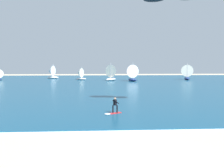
% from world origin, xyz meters
% --- Properties ---
extents(ground_plane, '(220.00, 220.00, 0.00)m').
position_xyz_m(ground_plane, '(0.00, 0.00, 0.00)').
color(ground_plane, beige).
extents(ocean, '(160.00, 90.00, 0.10)m').
position_xyz_m(ocean, '(0.00, 49.46, 0.05)').
color(ocean, navy).
rests_on(ocean, ground).
extents(shoreline_foam, '(77.01, 2.38, 0.01)m').
position_xyz_m(shoreline_foam, '(2.70, 4.89, 0.01)').
color(shoreline_foam, white).
rests_on(shoreline_foam, ground).
extents(kitesurfer, '(1.96, 1.50, 1.67)m').
position_xyz_m(kitesurfer, '(0.12, 10.48, 0.70)').
color(kitesurfer, red).
rests_on(kitesurfer, ocean).
extents(sailboat_far_left, '(4.59, 4.06, 5.15)m').
position_xyz_m(sailboat_far_left, '(-18.18, 71.00, 2.46)').
color(sailboat_far_left, white).
rests_on(sailboat_far_left, ocean).
extents(sailboat_trailing, '(4.26, 4.88, 5.52)m').
position_xyz_m(sailboat_trailing, '(27.98, 62.50, 2.63)').
color(sailboat_trailing, navy).
rests_on(sailboat_trailing, ocean).
extents(sailboat_anchored_offshore, '(4.39, 4.96, 5.58)m').
position_xyz_m(sailboat_anchored_offshore, '(8.66, 56.97, 2.65)').
color(sailboat_anchored_offshore, navy).
rests_on(sailboat_anchored_offshore, ocean).
extents(sailboat_near_shore, '(3.84, 3.43, 4.30)m').
position_xyz_m(sailboat_near_shore, '(-7.44, 63.34, 2.07)').
color(sailboat_near_shore, silver).
rests_on(sailboat_near_shore, ocean).
extents(sailboat_outermost, '(4.77, 5.00, 5.57)m').
position_xyz_m(sailboat_outermost, '(2.97, 59.58, 2.65)').
color(sailboat_outermost, white).
rests_on(sailboat_outermost, ocean).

